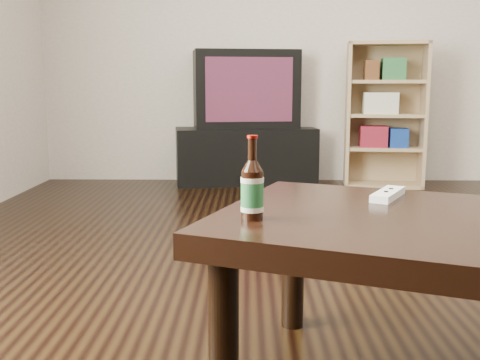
{
  "coord_description": "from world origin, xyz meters",
  "views": [
    {
      "loc": [
        -0.78,
        -1.77,
        0.81
      ],
      "look_at": [
        -0.8,
        -0.41,
        0.58
      ],
      "focal_mm": 42.0,
      "sensor_mm": 36.0,
      "label": 1
    }
  ],
  "objects_px": {
    "tv": "(245,89)",
    "remote": "(388,194)",
    "bookshelf": "(384,112)",
    "tv_stand": "(244,154)",
    "coffee_table": "(477,247)",
    "beer_bottle": "(252,190)"
  },
  "relations": [
    {
      "from": "tv",
      "to": "coffee_table",
      "type": "xyz_separation_m",
      "value": [
        0.59,
        -3.37,
        -0.36
      ]
    },
    {
      "from": "bookshelf",
      "to": "remote",
      "type": "distance_m",
      "value": 2.96
    },
    {
      "from": "tv_stand",
      "to": "tv",
      "type": "distance_m",
      "value": 0.54
    },
    {
      "from": "tv",
      "to": "beer_bottle",
      "type": "height_order",
      "value": "tv"
    },
    {
      "from": "tv",
      "to": "bookshelf",
      "type": "bearing_deg",
      "value": -18.89
    },
    {
      "from": "bookshelf",
      "to": "remote",
      "type": "relative_size",
      "value": 5.83
    },
    {
      "from": "remote",
      "to": "tv",
      "type": "bearing_deg",
      "value": 127.12
    },
    {
      "from": "bookshelf",
      "to": "beer_bottle",
      "type": "distance_m",
      "value": 3.33
    },
    {
      "from": "beer_bottle",
      "to": "remote",
      "type": "xyz_separation_m",
      "value": [
        0.4,
        0.27,
        -0.06
      ]
    },
    {
      "from": "coffee_table",
      "to": "beer_bottle",
      "type": "distance_m",
      "value": 0.57
    },
    {
      "from": "tv_stand",
      "to": "beer_bottle",
      "type": "bearing_deg",
      "value": -97.98
    },
    {
      "from": "tv",
      "to": "bookshelf",
      "type": "height_order",
      "value": "bookshelf"
    },
    {
      "from": "beer_bottle",
      "to": "remote",
      "type": "bearing_deg",
      "value": 34.01
    },
    {
      "from": "tv",
      "to": "coffee_table",
      "type": "bearing_deg",
      "value": -88.75
    },
    {
      "from": "tv_stand",
      "to": "beer_bottle",
      "type": "xyz_separation_m",
      "value": [
        0.04,
        -3.35,
        0.32
      ]
    },
    {
      "from": "tv",
      "to": "coffee_table",
      "type": "relative_size",
      "value": 0.62
    },
    {
      "from": "tv",
      "to": "remote",
      "type": "distance_m",
      "value": 3.12
    },
    {
      "from": "tv_stand",
      "to": "beer_bottle",
      "type": "relative_size",
      "value": 5.49
    },
    {
      "from": "tv_stand",
      "to": "tv",
      "type": "relative_size",
      "value": 1.26
    },
    {
      "from": "tv",
      "to": "remote",
      "type": "xyz_separation_m",
      "value": [
        0.44,
        -3.08,
        -0.28
      ]
    },
    {
      "from": "tv_stand",
      "to": "bookshelf",
      "type": "relative_size",
      "value": 1.0
    },
    {
      "from": "tv_stand",
      "to": "bookshelf",
      "type": "distance_m",
      "value": 1.19
    }
  ]
}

